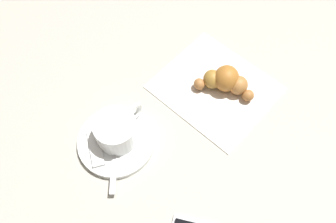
{
  "coord_description": "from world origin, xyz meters",
  "views": [
    {
      "loc": [
        -0.22,
        -0.19,
        0.54
      ],
      "look_at": [
        -0.01,
        0.01,
        0.01
      ],
      "focal_mm": 37.27,
      "sensor_mm": 36.0,
      "label": 1
    }
  ],
  "objects_px": {
    "espresso_cup": "(117,130)",
    "napkin": "(215,87)",
    "teaspoon": "(116,140)",
    "sugar_packet": "(96,148)",
    "saucer": "(116,142)",
    "croissant": "(226,81)"
  },
  "relations": [
    {
      "from": "saucer",
      "to": "croissant",
      "type": "distance_m",
      "value": 0.22
    },
    {
      "from": "espresso_cup",
      "to": "napkin",
      "type": "distance_m",
      "value": 0.2
    },
    {
      "from": "saucer",
      "to": "sugar_packet",
      "type": "height_order",
      "value": "sugar_packet"
    },
    {
      "from": "saucer",
      "to": "espresso_cup",
      "type": "distance_m",
      "value": 0.03
    },
    {
      "from": "teaspoon",
      "to": "napkin",
      "type": "distance_m",
      "value": 0.2
    },
    {
      "from": "teaspoon",
      "to": "napkin",
      "type": "height_order",
      "value": "teaspoon"
    },
    {
      "from": "napkin",
      "to": "croissant",
      "type": "relative_size",
      "value": 1.92
    },
    {
      "from": "espresso_cup",
      "to": "sugar_packet",
      "type": "bearing_deg",
      "value": 167.07
    },
    {
      "from": "saucer",
      "to": "napkin",
      "type": "distance_m",
      "value": 0.2
    },
    {
      "from": "sugar_packet",
      "to": "croissant",
      "type": "distance_m",
      "value": 0.25
    },
    {
      "from": "teaspoon",
      "to": "napkin",
      "type": "relative_size",
      "value": 0.54
    },
    {
      "from": "teaspoon",
      "to": "croissant",
      "type": "relative_size",
      "value": 1.03
    },
    {
      "from": "teaspoon",
      "to": "espresso_cup",
      "type": "bearing_deg",
      "value": 19.03
    },
    {
      "from": "teaspoon",
      "to": "sugar_packet",
      "type": "distance_m",
      "value": 0.03
    },
    {
      "from": "saucer",
      "to": "napkin",
      "type": "xyz_separation_m",
      "value": [
        0.2,
        -0.04,
        -0.0
      ]
    },
    {
      "from": "saucer",
      "to": "teaspoon",
      "type": "bearing_deg",
      "value": -115.47
    },
    {
      "from": "espresso_cup",
      "to": "sugar_packet",
      "type": "relative_size",
      "value": 1.5
    },
    {
      "from": "espresso_cup",
      "to": "saucer",
      "type": "bearing_deg",
      "value": -167.06
    },
    {
      "from": "teaspoon",
      "to": "croissant",
      "type": "xyz_separation_m",
      "value": [
        0.21,
        -0.06,
        0.01
      ]
    },
    {
      "from": "espresso_cup",
      "to": "croissant",
      "type": "relative_size",
      "value": 0.94
    },
    {
      "from": "croissant",
      "to": "sugar_packet",
      "type": "bearing_deg",
      "value": 164.48
    },
    {
      "from": "espresso_cup",
      "to": "napkin",
      "type": "bearing_deg",
      "value": -13.77
    }
  ]
}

